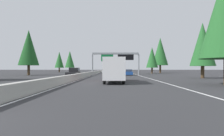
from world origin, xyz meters
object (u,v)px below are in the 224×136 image
sedan_near_center (129,73)px  conifer_right_mid (152,57)px  conifer_left_mid (70,59)px  conifer_left_far (59,60)px  sign_gantry_overhead (116,57)px  conifer_right_near (203,44)px  sedan_mid_left (104,71)px  conifer_right_far (160,51)px  oncoming_near (74,72)px  conifer_left_near (29,48)px  box_truck_mid_right (114,69)px  pickup_far_right (107,70)px

sedan_near_center → conifer_right_mid: (17.03, -9.21, 4.73)m
conifer_left_mid → conifer_left_far: (1.89, 5.11, -0.13)m
sign_gantry_overhead → sedan_near_center: bearing=-136.7°
sign_gantry_overhead → conifer_right_near: bearing=-138.7°
sedan_mid_left → conifer_right_far: (-0.50, -20.90, 7.34)m
conifer_right_mid → sedan_mid_left: bearing=65.4°
oncoming_near → conifer_left_near: conifer_left_near is taller
sedan_mid_left → conifer_left_mid: (10.47, 15.52, 4.96)m
sedan_near_center → conifer_right_near: size_ratio=0.45×
conifer_right_near → conifer_left_far: bearing=38.1°
box_truck_mid_right → sedan_mid_left: bearing=4.3°
conifer_left_mid → conifer_right_far: bearing=-106.8°
pickup_far_right → conifer_right_mid: conifer_right_mid is taller
conifer_right_mid → conifer_right_far: (7.01, -4.45, 2.61)m
conifer_right_near → conifer_left_near: (14.03, 37.05, 0.97)m
conifer_right_near → pickup_far_right: bearing=15.3°
sedan_mid_left → oncoming_near: oncoming_near is taller
sedan_mid_left → conifer_right_mid: 18.70m
sedan_mid_left → conifer_left_far: size_ratio=0.48×
box_truck_mid_right → sedan_mid_left: 48.71m
conifer_right_near → conifer_left_far: 64.56m
sign_gantry_overhead → oncoming_near: bearing=142.1°
conifer_left_near → sedan_near_center: bearing=-90.3°
conifer_right_near → conifer_left_mid: (48.90, 34.74, -0.31)m
conifer_left_near → oncoming_near: bearing=-122.5°
conifer_left_near → conifer_left_far: bearing=4.4°
conifer_right_near → conifer_left_mid: conifer_right_near is taller
pickup_far_right → conifer_left_mid: 26.88m
oncoming_near → conifer_right_far: size_ratio=0.42×
sign_gantry_overhead → pickup_far_right: size_ratio=2.26×
box_truck_mid_right → conifer_right_far: bearing=-19.8°
sign_gantry_overhead → oncoming_near: 14.99m
conifer_left_far → conifer_left_mid: bearing=-110.3°
sedan_mid_left → conifer_left_far: 24.53m
sedan_mid_left → conifer_left_near: 30.86m
sign_gantry_overhead → pickup_far_right: 53.53m
conifer_right_far → conifer_left_near: size_ratio=1.16×
sign_gantry_overhead → conifer_left_near: size_ratio=1.11×
box_truck_mid_right → pickup_far_right: size_ratio=1.52×
conifer_right_far → conifer_right_near: bearing=177.5°
pickup_far_right → conifer_left_far: bearing=133.5°
conifer_right_near → sedan_near_center: bearing=40.8°
conifer_right_far → conifer_left_near: (-23.90, 38.73, -1.10)m
conifer_right_near → conifer_right_mid: 31.04m
conifer_right_mid → conifer_right_far: bearing=-32.4°
conifer_left_far → sedan_near_center: bearing=-142.9°
sign_gantry_overhead → conifer_left_far: bearing=36.4°
sign_gantry_overhead → conifer_right_far: size_ratio=0.96×
conifer_right_mid → conifer_left_far: 42.08m
sedan_mid_left → conifer_right_near: 43.29m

